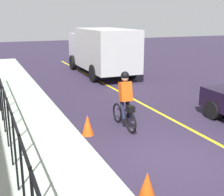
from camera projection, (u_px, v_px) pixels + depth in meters
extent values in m
plane|color=#2A2237|center=(177.00, 159.00, 7.41)|extent=(80.00, 80.00, 0.00)
cube|color=#A1B4A4|center=(39.00, 186.00, 6.08)|extent=(40.00, 3.20, 0.15)
cylinder|color=black|center=(23.00, 181.00, 4.63)|extent=(0.04, 0.04, 1.60)
cylinder|color=black|center=(15.00, 153.00, 5.61)|extent=(0.04, 0.04, 1.60)
cylinder|color=black|center=(10.00, 132.00, 6.59)|extent=(0.04, 0.04, 1.60)
cylinder|color=black|center=(6.00, 118.00, 7.56)|extent=(0.04, 0.04, 1.60)
cylinder|color=black|center=(3.00, 106.00, 8.54)|extent=(0.04, 0.04, 1.60)
cylinder|color=black|center=(0.00, 97.00, 9.52)|extent=(0.04, 0.04, 1.60)
cube|color=black|center=(7.00, 100.00, 6.39)|extent=(17.70, 0.04, 0.04)
torus|color=black|center=(117.00, 113.00, 9.95)|extent=(0.66, 0.07, 0.66)
torus|color=black|center=(131.00, 123.00, 9.01)|extent=(0.66, 0.07, 0.66)
cube|color=black|center=(124.00, 110.00, 9.42)|extent=(0.93, 0.05, 0.24)
cylinder|color=black|center=(126.00, 107.00, 9.24)|extent=(0.03, 0.03, 0.35)
cube|color=#D54D10|center=(125.00, 92.00, 9.16)|extent=(0.34, 0.36, 0.63)
sphere|color=tan|center=(125.00, 78.00, 9.10)|extent=(0.22, 0.22, 0.22)
sphere|color=black|center=(125.00, 76.00, 9.08)|extent=(0.26, 0.26, 0.26)
cylinder|color=#191E38|center=(123.00, 108.00, 9.24)|extent=(0.34, 0.12, 0.65)
cylinder|color=#191E38|center=(128.00, 108.00, 9.32)|extent=(0.34, 0.12, 0.65)
cube|color=black|center=(131.00, 109.00, 8.95)|extent=(0.24, 0.20, 0.18)
cylinder|color=black|center=(213.00, 110.00, 10.23)|extent=(0.64, 0.23, 0.64)
cube|color=#B8BBBA|center=(106.00, 49.00, 17.17)|extent=(4.81, 2.49, 2.30)
cube|color=silver|center=(88.00, 47.00, 20.28)|extent=(1.86, 2.24, 1.90)
cylinder|color=black|center=(73.00, 62.00, 19.99)|extent=(0.97, 0.32, 0.96)
cylinder|color=black|center=(104.00, 61.00, 20.81)|extent=(0.97, 0.32, 0.96)
cylinder|color=black|center=(94.00, 73.00, 16.12)|extent=(0.97, 0.32, 0.96)
cylinder|color=black|center=(131.00, 71.00, 16.94)|extent=(0.97, 0.32, 0.96)
cone|color=#EB4C11|center=(147.00, 186.00, 5.71)|extent=(0.36, 0.36, 0.58)
cone|color=#F45314|center=(88.00, 125.00, 8.86)|extent=(0.36, 0.36, 0.63)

